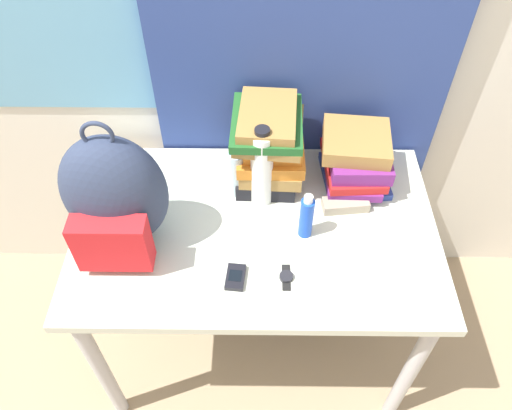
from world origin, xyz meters
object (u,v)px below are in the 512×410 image
object	(u,v)px
sunscreen_bottle	(306,217)
backpack	(115,197)
sunglasses_case	(345,205)
book_stack_left	(269,146)
wristwatch	(286,277)
water_bottle	(237,172)
cell_phone	(235,277)
book_stack_center	(355,159)
sports_bottle	(262,168)

from	to	relation	value
sunscreen_bottle	backpack	bearing A→B (deg)	-177.50
sunscreen_bottle	sunglasses_case	xyz separation A→B (m)	(0.14, 0.11, -0.06)
book_stack_left	sunglasses_case	distance (m)	0.31
book_stack_left	wristwatch	world-z (taller)	book_stack_left
water_bottle	cell_phone	distance (m)	0.36
book_stack_left	sunglasses_case	bearing A→B (deg)	-28.91
water_bottle	wristwatch	xyz separation A→B (m)	(0.15, -0.35, -0.09)
book_stack_center	wristwatch	world-z (taller)	book_stack_center
cell_phone	book_stack_left	bearing A→B (deg)	76.55
sunscreen_bottle	cell_phone	xyz separation A→B (m)	(-0.21, -0.17, -0.07)
backpack	water_bottle	bearing A→B (deg)	30.93
sunscreen_bottle	book_stack_center	bearing A→B (deg)	54.32
water_bottle	cell_phone	bearing A→B (deg)	-89.01
book_stack_center	sunscreen_bottle	distance (m)	0.30
backpack	cell_phone	distance (m)	0.42
book_stack_center	water_bottle	xyz separation A→B (m)	(-0.39, -0.07, -0.00)
sports_bottle	sunglasses_case	distance (m)	0.31
book_stack_center	water_bottle	distance (m)	0.40
water_bottle	sunglasses_case	world-z (taller)	water_bottle
backpack	cell_phone	world-z (taller)	backpack
sunglasses_case	wristwatch	bearing A→B (deg)	-126.41
sunscreen_bottle	cell_phone	distance (m)	0.28
sports_bottle	wristwatch	bearing A→B (deg)	-76.78
cell_phone	sunglasses_case	distance (m)	0.45
water_bottle	wristwatch	distance (m)	0.39
book_stack_center	sunglasses_case	distance (m)	0.16
backpack	wristwatch	size ratio (longest dim) A/B	5.08
water_bottle	sunscreen_bottle	world-z (taller)	water_bottle
backpack	book_stack_center	bearing A→B (deg)	20.22
book_stack_center	cell_phone	world-z (taller)	book_stack_center
book_stack_left	cell_phone	size ratio (longest dim) A/B	3.15
water_bottle	sunscreen_bottle	bearing A→B (deg)	-39.36
water_bottle	sports_bottle	world-z (taller)	sports_bottle
cell_phone	wristwatch	size ratio (longest dim) A/B	1.02
book_stack_left	wristwatch	bearing A→B (deg)	-83.21
sunglasses_case	backpack	bearing A→B (deg)	-169.40
sunscreen_bottle	sunglasses_case	world-z (taller)	sunscreen_bottle
book_stack_center	water_bottle	size ratio (longest dim) A/B	1.44
water_bottle	cell_phone	xyz separation A→B (m)	(0.01, -0.35, -0.08)
backpack	sports_bottle	world-z (taller)	backpack
sports_bottle	wristwatch	world-z (taller)	sports_bottle
sports_bottle	cell_phone	world-z (taller)	sports_bottle
book_stack_center	water_bottle	bearing A→B (deg)	-170.34
water_bottle	book_stack_left	bearing A→B (deg)	31.82
sports_bottle	cell_phone	size ratio (longest dim) A/B	3.30
backpack	sports_bottle	size ratio (longest dim) A/B	1.51
water_bottle	sunscreen_bottle	distance (m)	0.28
wristwatch	sports_bottle	bearing A→B (deg)	103.22
backpack	book_stack_left	size ratio (longest dim) A/B	1.58
book_stack_center	cell_phone	bearing A→B (deg)	-132.88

